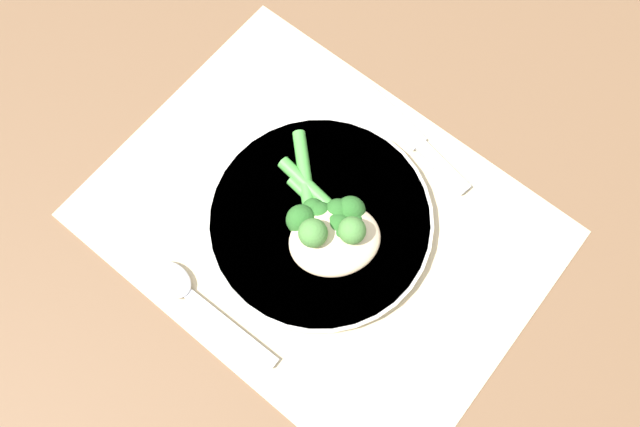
% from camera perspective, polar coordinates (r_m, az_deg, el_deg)
% --- Properties ---
extents(ground_plane, '(3.00, 3.00, 0.00)m').
position_cam_1_polar(ground_plane, '(0.67, -0.00, -0.94)').
color(ground_plane, brown).
extents(placemat, '(0.46, 0.35, 0.00)m').
position_cam_1_polar(placemat, '(0.67, -0.00, -0.89)').
color(placemat, '#C6B289').
rests_on(placemat, ground_plane).
extents(plate, '(0.24, 0.24, 0.01)m').
position_cam_1_polar(plate, '(0.66, -0.00, -0.60)').
color(plate, silver).
rests_on(plate, placemat).
extents(chicken_fillet, '(0.12, 0.12, 0.03)m').
position_cam_1_polar(chicken_fillet, '(0.63, 1.36, -2.41)').
color(chicken_fillet, beige).
rests_on(chicken_fillet, plate).
extents(pesto_dollop_primary, '(0.03, 0.03, 0.03)m').
position_cam_1_polar(pesto_dollop_primary, '(0.61, -0.65, -1.79)').
color(pesto_dollop_primary, '#477F38').
rests_on(pesto_dollop_primary, chicken_fillet).
extents(pesto_dollop_secondary, '(0.03, 0.03, 0.03)m').
position_cam_1_polar(pesto_dollop_secondary, '(0.61, 3.11, -1.37)').
color(pesto_dollop_secondary, '#477F38').
rests_on(pesto_dollop_secondary, chicken_fillet).
extents(broccoli_stalk_left, '(0.10, 0.05, 0.03)m').
position_cam_1_polar(broccoli_stalk_left, '(0.63, 1.91, -1.16)').
color(broccoli_stalk_left, green).
rests_on(broccoli_stalk_left, plate).
extents(broccoli_stalk_right, '(0.11, 0.05, 0.03)m').
position_cam_1_polar(broccoli_stalk_right, '(0.64, 1.51, 0.30)').
color(broccoli_stalk_right, green).
rests_on(broccoli_stalk_right, plate).
extents(broccoli_stalk_rear, '(0.10, 0.10, 0.03)m').
position_cam_1_polar(broccoli_stalk_rear, '(0.64, -1.13, 0.59)').
color(broccoli_stalk_rear, green).
rests_on(broccoli_stalk_rear, plate).
extents(knife, '(0.17, 0.05, 0.01)m').
position_cam_1_polar(knife, '(0.71, 8.50, 6.85)').
color(knife, silver).
rests_on(knife, placemat).
extents(spoon, '(0.17, 0.04, 0.01)m').
position_cam_1_polar(spoon, '(0.65, -12.29, -6.91)').
color(spoon, silver).
rests_on(spoon, placemat).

